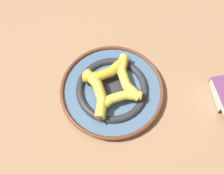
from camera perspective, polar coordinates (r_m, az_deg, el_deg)
The scene contains 6 objects.
ground_plane at distance 0.98m, azimuth -2.25°, elevation -1.61°, with size 2.80×2.80×0.00m, color #A87A56.
decorative_bowl at distance 0.97m, azimuth 0.00°, elevation -0.58°, with size 0.38×0.38×0.04m.
banana_a at distance 0.91m, azimuth 1.76°, elevation -2.45°, with size 0.06×0.18×0.03m.
banana_b at distance 0.92m, azimuth -3.08°, elevation -1.48°, with size 0.21×0.07×0.04m.
banana_c at distance 0.95m, azimuth -1.95°, elevation 3.02°, with size 0.07×0.18×0.04m.
banana_d at distance 0.95m, azimuth 3.07°, elevation 2.25°, with size 0.21×0.07×0.03m.
Camera 1 is at (-0.41, 0.06, 0.89)m, focal length 42.00 mm.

